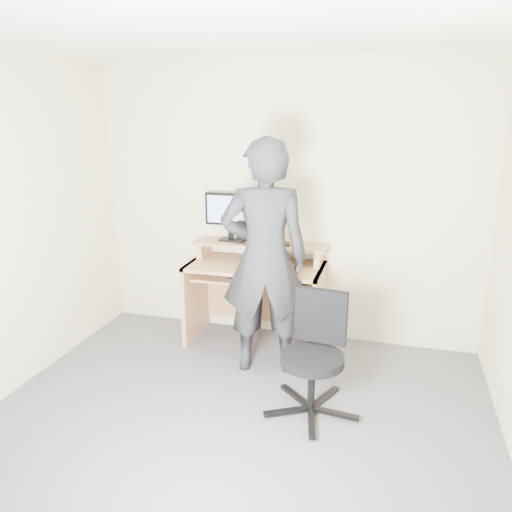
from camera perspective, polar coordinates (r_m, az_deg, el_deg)
The scene contains 14 objects.
ground at distance 3.45m, azimuth -3.61°, elevation -20.40°, with size 3.50×3.50×0.00m, color #57565B.
back_wall at distance 4.52m, azimuth 3.41°, elevation 5.96°, with size 3.50×0.02×2.50m, color beige.
ceiling at distance 2.80m, azimuth -4.61°, elevation 25.34°, with size 3.50×3.50×0.02m, color white.
desk at distance 4.54m, azimuth 0.20°, elevation -3.14°, with size 1.20×0.60×0.91m.
monitor at distance 4.54m, azimuth -3.00°, elevation 5.01°, with size 0.46×0.13×0.44m.
external_drive at distance 4.54m, azimuth -1.41°, elevation 2.93°, with size 0.07×0.13×0.20m, color black.
travel_mug at distance 4.42m, azimuth 2.17°, elevation 2.47°, with size 0.08×0.08×0.19m, color silver.
smartphone at distance 4.44m, azimuth 3.47°, elevation 1.34°, with size 0.07×0.13×0.01m, color black.
charger at distance 4.49m, azimuth -1.99°, elevation 1.69°, with size 0.04×0.04×0.04m, color black.
headphones at distance 4.63m, azimuth -1.62°, elevation 2.01°, with size 0.16×0.16×0.02m, color silver.
keyboard at distance 4.34m, azimuth -0.06°, elevation -2.41°, with size 0.46×0.18×0.03m, color black.
mouse at distance 4.25m, azimuth 2.61°, elevation -1.37°, with size 0.10×0.06×0.04m, color black.
office_chair at distance 3.55m, azimuth 6.77°, elevation -10.58°, with size 0.66×0.66×0.84m.
person at distance 3.90m, azimuth 0.98°, elevation -0.32°, with size 0.69×0.45×1.88m, color black.
Camera 1 is at (0.94, -2.60, 2.05)m, focal length 35.00 mm.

